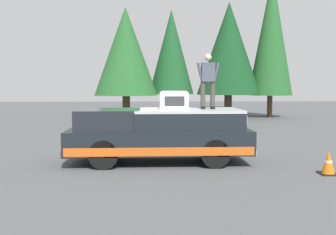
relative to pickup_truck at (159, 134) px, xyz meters
The scene contains 10 objects.
ground_plane 1.05m from the pickup_truck, 63.51° to the left, with size 90.00×90.00×0.00m, color #4C4F51.
pickup_truck is the anchor object (origin of this frame).
compressor_unit 1.15m from the pickup_truck, 101.38° to the right, with size 0.65×0.84×0.56m.
person_on_truck_bed 2.25m from the pickup_truck, 87.98° to the right, with size 0.29×0.72×1.69m.
parked_car_silver 10.26m from the pickup_truck, 17.55° to the right, with size 1.64×4.10×1.16m.
traffic_cone 4.85m from the pickup_truck, 111.49° to the right, with size 0.47×0.47×0.62m.
conifer_far_left 19.14m from the pickup_truck, 28.33° to the right, with size 3.22×3.22×10.68m.
conifer_left 17.79m from the pickup_truck, 18.89° to the right, with size 4.72×4.72×8.55m.
conifer_center_left 17.47m from the pickup_truck, ahead, with size 3.38×3.38×8.07m.
conifer_center_right 15.86m from the pickup_truck, ahead, with size 4.46×4.46×7.88m.
Camera 1 is at (-11.57, -0.24, 2.36)m, focal length 39.68 mm.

